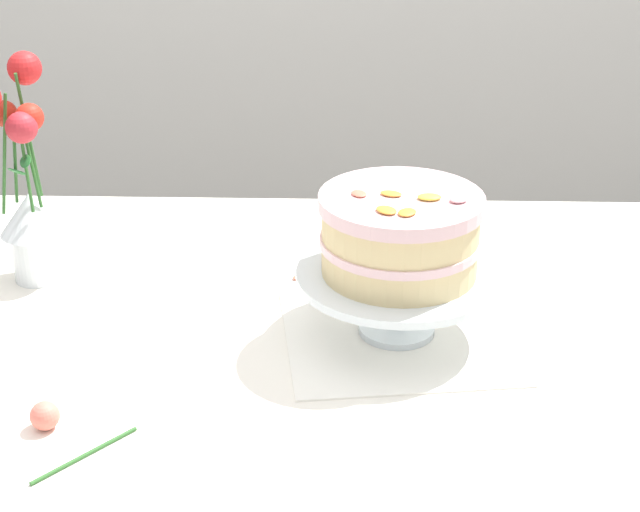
% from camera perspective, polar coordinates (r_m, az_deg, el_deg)
% --- Properties ---
extents(dining_table, '(1.40, 1.00, 0.74)m').
position_cam_1_polar(dining_table, '(1.45, -2.96, -7.82)').
color(dining_table, white).
rests_on(dining_table, ground).
extents(linen_napkin, '(0.36, 0.36, 0.00)m').
position_cam_1_polar(linen_napkin, '(1.41, 4.49, -4.48)').
color(linen_napkin, white).
rests_on(linen_napkin, dining_table).
extents(cake_stand, '(0.29, 0.29, 0.10)m').
position_cam_1_polar(cake_stand, '(1.38, 4.61, -1.54)').
color(cake_stand, silver).
rests_on(cake_stand, linen_napkin).
extents(layer_cake, '(0.23, 0.23, 0.12)m').
position_cam_1_polar(layer_cake, '(1.34, 4.72, 1.31)').
color(layer_cake, beige).
rests_on(layer_cake, cake_stand).
extents(flower_vase, '(0.10, 0.12, 0.36)m').
position_cam_1_polar(flower_vase, '(1.57, -16.75, 3.55)').
color(flower_vase, silver).
rests_on(flower_vase, dining_table).
extents(fallen_rose, '(0.13, 0.13, 0.04)m').
position_cam_1_polar(fallen_rose, '(1.25, -15.67, -9.14)').
color(fallen_rose, '#2D6028').
rests_on(fallen_rose, dining_table).
extents(loose_petal_0, '(0.04, 0.03, 0.01)m').
position_cam_1_polar(loose_petal_0, '(1.56, -1.12, -1.21)').
color(loose_petal_0, '#E56B51').
rests_on(loose_petal_0, dining_table).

